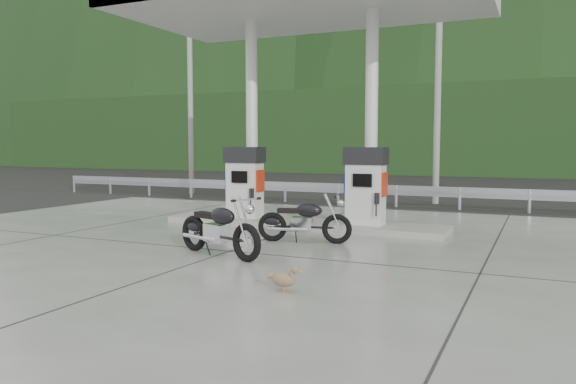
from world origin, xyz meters
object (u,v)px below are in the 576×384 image
at_px(motorcycle_right, 304,221).
at_px(gas_pump_left, 245,182).
at_px(gas_pump_right, 366,186).
at_px(motorcycle_left, 219,230).
at_px(duck, 283,280).

bearing_deg(motorcycle_right, gas_pump_left, 129.50).
bearing_deg(gas_pump_right, motorcycle_left, -111.41).
xyz_separation_m(gas_pump_right, motorcycle_right, (-0.70, -2.02, -0.62)).
height_order(gas_pump_left, motorcycle_left, gas_pump_left).
relative_size(gas_pump_right, motorcycle_right, 0.98).
relative_size(gas_pump_left, motorcycle_left, 0.89).
relative_size(gas_pump_right, duck, 4.16).
bearing_deg(motorcycle_left, motorcycle_right, 85.50).
distance_m(motorcycle_left, duck, 2.76).
distance_m(gas_pump_right, motorcycle_right, 2.23).
height_order(gas_pump_right, motorcycle_left, gas_pump_right).
distance_m(gas_pump_left, motorcycle_left, 4.32).
bearing_deg(gas_pump_left, duck, -56.71).
relative_size(gas_pump_left, gas_pump_right, 1.00).
distance_m(motorcycle_right, duck, 3.91).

